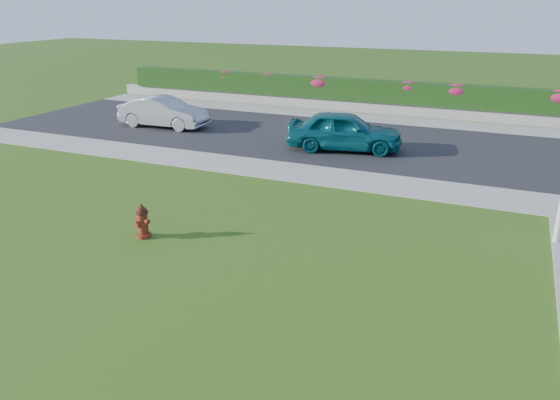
% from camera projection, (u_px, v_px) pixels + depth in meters
% --- Properties ---
extents(ground, '(120.00, 120.00, 0.00)m').
position_uv_depth(ground, '(217.00, 314.00, 10.46)').
color(ground, black).
rests_on(ground, ground).
extents(street_far, '(26.00, 8.00, 0.04)m').
position_uv_depth(street_far, '(274.00, 134.00, 24.37)').
color(street_far, black).
rests_on(street_far, ground).
extents(sidewalk_far, '(24.00, 2.00, 0.04)m').
position_uv_depth(sidewalk_far, '(196.00, 160.00, 20.43)').
color(sidewalk_far, gray).
rests_on(sidewalk_far, ground).
extents(sidewalk_beyond, '(34.00, 2.00, 0.04)m').
position_uv_depth(sidewalk_beyond, '(388.00, 120.00, 27.19)').
color(sidewalk_beyond, gray).
rests_on(sidewalk_beyond, ground).
extents(retaining_wall, '(34.00, 0.40, 0.60)m').
position_uv_depth(retaining_wall, '(395.00, 109.00, 28.38)').
color(retaining_wall, gray).
rests_on(retaining_wall, ground).
extents(hedge, '(32.00, 0.90, 1.10)m').
position_uv_depth(hedge, '(396.00, 92.00, 28.18)').
color(hedge, black).
rests_on(hedge, retaining_wall).
extents(fire_hydrant, '(0.46, 0.44, 0.89)m').
position_uv_depth(fire_hydrant, '(142.00, 222.00, 13.71)').
color(fire_hydrant, '#56240D').
rests_on(fire_hydrant, ground).
extents(sedan_teal, '(4.78, 2.72, 1.53)m').
position_uv_depth(sedan_teal, '(344.00, 131.00, 21.46)').
color(sedan_teal, '#0B515A').
rests_on(sedan_teal, street_far).
extents(sedan_silver, '(4.25, 1.60, 1.39)m').
position_uv_depth(sedan_silver, '(164.00, 112.00, 25.38)').
color(sedan_silver, '#9FA1A6').
rests_on(sedan_silver, street_far).
extents(flower_clump_a, '(1.11, 0.72, 0.56)m').
position_uv_depth(flower_clump_a, '(226.00, 76.00, 31.67)').
color(flower_clump_a, '#A51C44').
rests_on(flower_clump_a, hedge).
extents(flower_clump_b, '(1.08, 0.69, 0.54)m').
position_uv_depth(flower_clump_b, '(268.00, 78.00, 30.66)').
color(flower_clump_b, '#A51C44').
rests_on(flower_clump_b, hedge).
extents(flower_clump_c, '(1.37, 0.88, 0.68)m').
position_uv_depth(flower_clump_c, '(320.00, 82.00, 29.54)').
color(flower_clump_c, '#A51C44').
rests_on(flower_clump_c, hedge).
extents(flower_clump_d, '(1.18, 0.76, 0.59)m').
position_uv_depth(flower_clump_d, '(408.00, 87.00, 27.75)').
color(flower_clump_d, '#A51C44').
rests_on(flower_clump_d, hedge).
extents(flower_clump_e, '(1.31, 0.84, 0.65)m').
position_uv_depth(flower_clump_e, '(457.00, 90.00, 26.88)').
color(flower_clump_e, '#A51C44').
rests_on(flower_clump_e, hedge).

